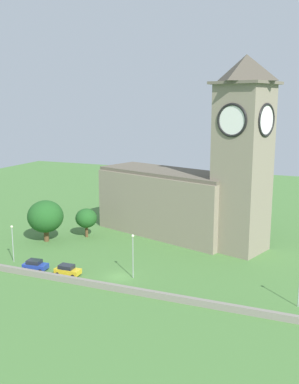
{
  "coord_description": "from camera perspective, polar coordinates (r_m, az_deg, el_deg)",
  "views": [
    {
      "loc": [
        30.81,
        -61.04,
        27.63
      ],
      "look_at": [
        1.39,
        9.44,
        12.27
      ],
      "focal_mm": 41.98,
      "sensor_mm": 36.0,
      "label": 1
    }
  ],
  "objects": [
    {
      "name": "church",
      "position": [
        90.63,
        5.48,
        0.69
      ],
      "size": [
        38.72,
        21.65,
        35.83
      ],
      "color": "gray",
      "rests_on": "ground"
    },
    {
      "name": "tree_riverside_west",
      "position": [
        93.86,
        -8.04,
        -3.32
      ],
      "size": [
        4.45,
        4.45,
        6.03
      ],
      "color": "brown",
      "rests_on": "ground"
    },
    {
      "name": "ground_plane",
      "position": [
        86.57,
        0.57,
        -7.24
      ],
      "size": [
        200.0,
        200.0,
        0.0
      ],
      "primitive_type": "plane",
      "color": "#477538"
    },
    {
      "name": "car_blue",
      "position": [
        78.23,
        -14.32,
        -8.98
      ],
      "size": [
        4.24,
        2.68,
        1.77
      ],
      "color": "#233D9E",
      "rests_on": "ground"
    },
    {
      "name": "car_yellow",
      "position": [
        74.93,
        -10.38,
        -9.73
      ],
      "size": [
        4.26,
        2.25,
        1.76
      ],
      "color": "gold",
      "rests_on": "ground"
    },
    {
      "name": "streetlamp_west_mid",
      "position": [
        71.43,
        -2.12,
        -7.28
      ],
      "size": [
        0.44,
        0.44,
        7.21
      ],
      "color": "#9EA0A5",
      "rests_on": "ground"
    },
    {
      "name": "streetlamp_west_end",
      "position": [
        82.13,
        -17.03,
        -5.54
      ],
      "size": [
        0.44,
        0.44,
        6.59
      ],
      "color": "#9EA0A5",
      "rests_on": "ground"
    },
    {
      "name": "quay_barrier",
      "position": [
        69.28,
        -5.87,
        -11.75
      ],
      "size": [
        59.37,
        0.7,
        0.99
      ],
      "primitive_type": "cube",
      "color": "gray",
      "rests_on": "ground"
    },
    {
      "name": "tree_churchyard",
      "position": [
        92.18,
        -13.08,
        -3.05
      ],
      "size": [
        7.16,
        7.16,
        8.39
      ],
      "color": "brown",
      "rests_on": "ground"
    }
  ]
}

